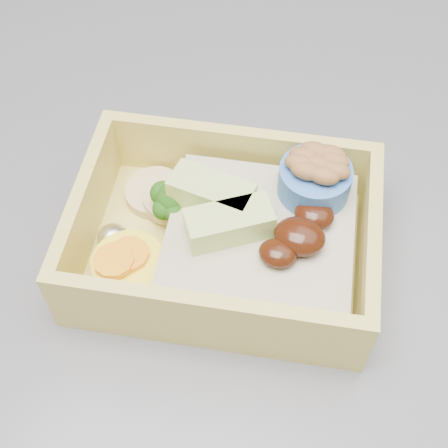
% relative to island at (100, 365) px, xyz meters
% --- Properties ---
extents(ground, '(3.50, 3.50, 0.00)m').
position_rel_island_xyz_m(ground, '(0.00, 0.10, -0.46)').
color(ground, beige).
rests_on(ground, ground).
extents(island, '(1.24, 0.84, 0.92)m').
position_rel_island_xyz_m(island, '(0.00, 0.00, 0.00)').
color(island, brown).
rests_on(island, ground).
extents(bento_box, '(0.20, 0.16, 0.07)m').
position_rel_island_xyz_m(bento_box, '(0.20, -0.06, 0.48)').
color(bento_box, '#D7C458').
rests_on(bento_box, island).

